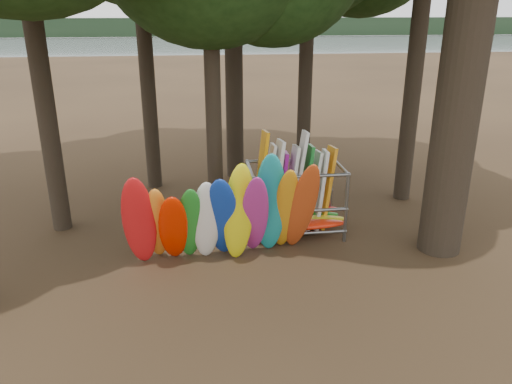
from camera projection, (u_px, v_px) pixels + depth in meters
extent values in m
plane|color=#47331E|center=(267.00, 266.00, 12.32)|extent=(120.00, 120.00, 0.00)
plane|color=gray|center=(202.00, 55.00, 68.16)|extent=(160.00, 160.00, 0.00)
cube|color=black|center=(196.00, 27.00, 114.00)|extent=(160.00, 4.00, 4.00)
cylinder|color=black|center=(143.00, 19.00, 15.95)|extent=(0.50, 0.50, 11.30)
cylinder|color=black|center=(307.00, 29.00, 16.60)|extent=(0.48, 0.48, 10.66)
cylinder|color=black|center=(212.00, 61.00, 12.98)|extent=(0.43, 0.43, 9.36)
ellipsoid|color=red|center=(139.00, 223.00, 11.59)|extent=(0.80, 1.40, 2.71)
ellipsoid|color=orange|center=(157.00, 224.00, 11.92)|extent=(0.70, 1.59, 2.41)
ellipsoid|color=red|center=(174.00, 229.00, 11.82)|extent=(0.78, 1.64, 2.30)
ellipsoid|color=#208025|center=(190.00, 224.00, 11.89)|extent=(0.73, 1.55, 2.39)
ellipsoid|color=silver|center=(206.00, 221.00, 11.92)|extent=(0.74, 1.39, 2.50)
ellipsoid|color=#11359D|center=(222.00, 219.00, 11.94)|extent=(0.94, 1.74, 2.64)
ellipsoid|color=yellow|center=(239.00, 214.00, 11.86)|extent=(0.85, 1.23, 2.87)
ellipsoid|color=#AB2989|center=(255.00, 216.00, 11.98)|extent=(0.77, 1.93, 2.70)
ellipsoid|color=teal|center=(270.00, 205.00, 12.06)|extent=(0.96, 1.66, 3.11)
ellipsoid|color=orange|center=(285.00, 211.00, 12.22)|extent=(0.71, 1.82, 2.76)
ellipsoid|color=#B13E15|center=(302.00, 209.00, 12.14)|extent=(0.77, 1.93, 2.91)
ellipsoid|color=red|center=(298.00, 225.00, 13.61)|extent=(2.75, 0.55, 0.24)
ellipsoid|color=gold|center=(296.00, 221.00, 13.86)|extent=(2.90, 0.55, 0.24)
ellipsoid|color=#1E7419|center=(293.00, 216.00, 14.18)|extent=(2.67, 0.55, 0.24)
ellipsoid|color=red|center=(291.00, 211.00, 14.53)|extent=(2.98, 0.55, 0.24)
cube|color=orange|center=(260.00, 184.00, 13.71)|extent=(0.49, 0.83, 2.92)
cube|color=silver|center=(267.00, 188.00, 13.94)|extent=(0.51, 0.78, 2.51)
cube|color=white|center=(275.00, 188.00, 13.76)|extent=(0.48, 0.82, 2.66)
cube|color=#9E1A99|center=(282.00, 192.00, 14.01)|extent=(0.35, 0.75, 2.29)
cube|color=silver|center=(290.00, 190.00, 13.89)|extent=(0.46, 0.78, 2.48)
cube|color=silver|center=(297.00, 182.00, 13.95)|extent=(0.55, 0.79, 2.86)
cube|color=#197229|center=(305.00, 189.00, 13.93)|extent=(0.40, 0.77, 2.49)
cube|color=white|center=(312.00, 191.00, 14.09)|extent=(0.52, 0.79, 2.29)
cube|color=silver|center=(320.00, 191.00, 13.98)|extent=(0.38, 0.75, 2.34)
cube|color=orange|center=(326.00, 188.00, 14.14)|extent=(0.47, 0.79, 2.40)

